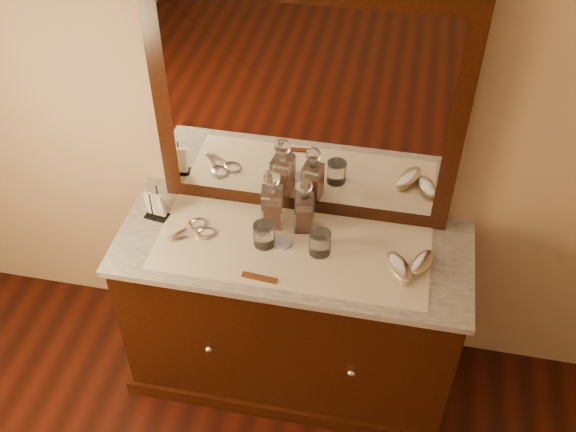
% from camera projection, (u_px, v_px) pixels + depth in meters
% --- Properties ---
extents(dresser_cabinet, '(1.40, 0.55, 0.82)m').
position_uv_depth(dresser_cabinet, '(292.00, 314.00, 3.02)').
color(dresser_cabinet, black).
rests_on(dresser_cabinet, floor).
extents(dresser_plinth, '(1.46, 0.59, 0.08)m').
position_uv_depth(dresser_plinth, '(292.00, 362.00, 3.27)').
color(dresser_plinth, black).
rests_on(dresser_plinth, floor).
extents(knob_left, '(0.04, 0.04, 0.04)m').
position_uv_depth(knob_left, '(209.00, 349.00, 2.83)').
color(knob_left, silver).
rests_on(knob_left, dresser_cabinet).
extents(knob_right, '(0.04, 0.04, 0.04)m').
position_uv_depth(knob_right, '(351.00, 373.00, 2.74)').
color(knob_right, silver).
rests_on(knob_right, dresser_cabinet).
extents(marble_top, '(1.44, 0.59, 0.03)m').
position_uv_depth(marble_top, '(293.00, 248.00, 2.73)').
color(marble_top, silver).
rests_on(marble_top, dresser_cabinet).
extents(mirror_frame, '(1.20, 0.08, 1.00)m').
position_uv_depth(mirror_frame, '(306.00, 107.00, 2.55)').
color(mirror_frame, black).
rests_on(mirror_frame, marble_top).
extents(mirror_glass, '(1.06, 0.01, 0.86)m').
position_uv_depth(mirror_glass, '(304.00, 112.00, 2.53)').
color(mirror_glass, white).
rests_on(mirror_glass, marble_top).
extents(lace_runner, '(1.10, 0.45, 0.00)m').
position_uv_depth(lace_runner, '(292.00, 248.00, 2.70)').
color(lace_runner, silver).
rests_on(lace_runner, marble_top).
extents(pin_dish, '(0.08, 0.08, 0.01)m').
position_uv_depth(pin_dish, '(283.00, 243.00, 2.71)').
color(pin_dish, silver).
rests_on(pin_dish, lace_runner).
extents(comb, '(0.14, 0.04, 0.01)m').
position_uv_depth(comb, '(259.00, 278.00, 2.58)').
color(comb, brown).
rests_on(comb, lace_runner).
extents(napkin_rack, '(0.11, 0.07, 0.15)m').
position_uv_depth(napkin_rack, '(155.00, 206.00, 2.80)').
color(napkin_rack, black).
rests_on(napkin_rack, marble_top).
extents(decanter_left, '(0.10, 0.10, 0.28)m').
position_uv_depth(decanter_left, '(272.00, 204.00, 2.73)').
color(decanter_left, '#9D4016').
rests_on(decanter_left, lace_runner).
extents(decanter_right, '(0.09, 0.09, 0.26)m').
position_uv_depth(decanter_right, '(304.00, 210.00, 2.72)').
color(decanter_right, '#9D4016').
rests_on(decanter_right, lace_runner).
extents(brush_near, '(0.14, 0.18, 0.05)m').
position_uv_depth(brush_near, '(399.00, 269.00, 2.58)').
color(brush_near, tan).
rests_on(brush_near, lace_runner).
extents(brush_far, '(0.12, 0.17, 0.04)m').
position_uv_depth(brush_far, '(422.00, 264.00, 2.61)').
color(brush_far, tan).
rests_on(brush_far, lace_runner).
extents(hand_mirror_outer, '(0.15, 0.18, 0.02)m').
position_uv_depth(hand_mirror_outer, '(193.00, 226.00, 2.78)').
color(hand_mirror_outer, silver).
rests_on(hand_mirror_outer, lace_runner).
extents(hand_mirror_inner, '(0.18, 0.13, 0.02)m').
position_uv_depth(hand_mirror_inner, '(201.00, 234.00, 2.74)').
color(hand_mirror_inner, silver).
rests_on(hand_mirror_inner, lace_runner).
extents(tumblers, '(0.31, 0.09, 0.10)m').
position_uv_depth(tumblers, '(292.00, 239.00, 2.67)').
color(tumblers, white).
rests_on(tumblers, lace_runner).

